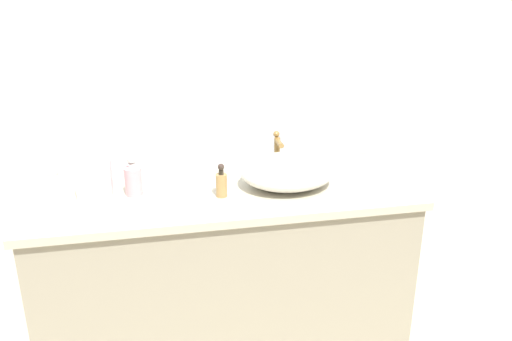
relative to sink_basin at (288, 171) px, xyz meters
The scene contains 8 objects.
bathroom_wall_rear 0.56m from the sink_basin, 129.84° to the left, with size 6.00×0.06×2.60m, color silver.
vanity_counter 0.57m from the sink_basin, behind, with size 1.56×0.58×0.89m.
wall_mirror_panel 0.65m from the sink_basin, 131.30° to the left, with size 1.35×0.01×1.14m, color #B2BCC6.
sink_basin is the anchor object (origin of this frame).
faucet 0.19m from the sink_basin, 90.00° to the left, with size 0.03×0.11×0.17m.
soap_dispenser 0.62m from the sink_basin, behind, with size 0.07×0.07×0.17m.
lotion_bottle 0.29m from the sink_basin, 169.76° to the right, with size 0.04×0.04×0.14m.
tissue_box 0.77m from the sink_basin, behind, with size 0.13×0.13×0.17m.
Camera 1 is at (-0.25, -1.62, 1.78)m, focal length 38.37 mm.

